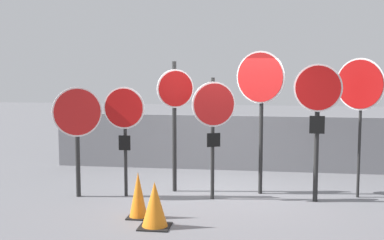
{
  "coord_description": "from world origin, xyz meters",
  "views": [
    {
      "loc": [
        0.88,
        -9.45,
        2.46
      ],
      "look_at": [
        -0.47,
        0.0,
        1.39
      ],
      "focal_mm": 50.0,
      "sensor_mm": 36.0,
      "label": 1
    }
  ],
  "objects_px": {
    "stop_sign_2": "(175,104)",
    "traffic_cone_1": "(138,195)",
    "stop_sign_4": "(260,89)",
    "stop_sign_3": "(214,114)",
    "stop_sign_5": "(318,106)",
    "stop_sign_0": "(77,121)",
    "stop_sign_6": "(360,91)",
    "traffic_cone_0": "(155,205)",
    "stop_sign_1": "(124,117)"
  },
  "relations": [
    {
      "from": "stop_sign_2",
      "to": "traffic_cone_1",
      "type": "xyz_separation_m",
      "value": [
        -0.29,
        -1.73,
        -1.29
      ]
    },
    {
      "from": "stop_sign_4",
      "to": "traffic_cone_1",
      "type": "relative_size",
      "value": 3.61
    },
    {
      "from": "stop_sign_3",
      "to": "stop_sign_5",
      "type": "bearing_deg",
      "value": -20.69
    },
    {
      "from": "stop_sign_2",
      "to": "traffic_cone_1",
      "type": "distance_m",
      "value": 2.18
    },
    {
      "from": "stop_sign_2",
      "to": "stop_sign_5",
      "type": "bearing_deg",
      "value": -37.56
    },
    {
      "from": "traffic_cone_1",
      "to": "stop_sign_2",
      "type": "bearing_deg",
      "value": 80.62
    },
    {
      "from": "stop_sign_5",
      "to": "stop_sign_4",
      "type": "bearing_deg",
      "value": 159.78
    },
    {
      "from": "stop_sign_5",
      "to": "stop_sign_0",
      "type": "bearing_deg",
      "value": -173.13
    },
    {
      "from": "stop_sign_0",
      "to": "stop_sign_3",
      "type": "bearing_deg",
      "value": -25.23
    },
    {
      "from": "stop_sign_3",
      "to": "stop_sign_4",
      "type": "distance_m",
      "value": 1.04
    },
    {
      "from": "stop_sign_6",
      "to": "traffic_cone_0",
      "type": "bearing_deg",
      "value": -110.98
    },
    {
      "from": "stop_sign_1",
      "to": "stop_sign_5",
      "type": "relative_size",
      "value": 0.83
    },
    {
      "from": "stop_sign_0",
      "to": "stop_sign_4",
      "type": "xyz_separation_m",
      "value": [
        3.22,
        0.69,
        0.55
      ]
    },
    {
      "from": "stop_sign_1",
      "to": "stop_sign_3",
      "type": "relative_size",
      "value": 0.92
    },
    {
      "from": "stop_sign_0",
      "to": "stop_sign_3",
      "type": "xyz_separation_m",
      "value": [
        2.42,
        0.17,
        0.13
      ]
    },
    {
      "from": "stop_sign_0",
      "to": "traffic_cone_0",
      "type": "relative_size",
      "value": 2.91
    },
    {
      "from": "stop_sign_3",
      "to": "stop_sign_6",
      "type": "relative_size",
      "value": 0.86
    },
    {
      "from": "traffic_cone_1",
      "to": "stop_sign_1",
      "type": "bearing_deg",
      "value": 113.84
    },
    {
      "from": "stop_sign_3",
      "to": "stop_sign_4",
      "type": "bearing_deg",
      "value": 9.32
    },
    {
      "from": "stop_sign_4",
      "to": "stop_sign_1",
      "type": "bearing_deg",
      "value": -143.76
    },
    {
      "from": "stop_sign_6",
      "to": "traffic_cone_1",
      "type": "bearing_deg",
      "value": -119.07
    },
    {
      "from": "stop_sign_1",
      "to": "traffic_cone_0",
      "type": "xyz_separation_m",
      "value": [
        0.91,
        -1.69,
        -1.11
      ]
    },
    {
      "from": "stop_sign_6",
      "to": "traffic_cone_0",
      "type": "relative_size",
      "value": 3.66
    },
    {
      "from": "stop_sign_1",
      "to": "stop_sign_0",
      "type": "bearing_deg",
      "value": -167.6
    },
    {
      "from": "stop_sign_0",
      "to": "stop_sign_3",
      "type": "height_order",
      "value": "stop_sign_3"
    },
    {
      "from": "stop_sign_0",
      "to": "stop_sign_6",
      "type": "relative_size",
      "value": 0.8
    },
    {
      "from": "stop_sign_5",
      "to": "traffic_cone_1",
      "type": "xyz_separation_m",
      "value": [
        -2.83,
        -1.34,
        -1.32
      ]
    },
    {
      "from": "stop_sign_5",
      "to": "stop_sign_6",
      "type": "relative_size",
      "value": 0.96
    },
    {
      "from": "stop_sign_1",
      "to": "stop_sign_4",
      "type": "xyz_separation_m",
      "value": [
        2.4,
        0.52,
        0.49
      ]
    },
    {
      "from": "stop_sign_1",
      "to": "stop_sign_5",
      "type": "distance_m",
      "value": 3.39
    },
    {
      "from": "stop_sign_2",
      "to": "stop_sign_6",
      "type": "height_order",
      "value": "stop_sign_6"
    },
    {
      "from": "stop_sign_5",
      "to": "traffic_cone_0",
      "type": "bearing_deg",
      "value": -140.93
    },
    {
      "from": "stop_sign_2",
      "to": "stop_sign_4",
      "type": "relative_size",
      "value": 0.93
    },
    {
      "from": "stop_sign_3",
      "to": "stop_sign_6",
      "type": "height_order",
      "value": "stop_sign_6"
    },
    {
      "from": "traffic_cone_0",
      "to": "stop_sign_1",
      "type": "bearing_deg",
      "value": 118.32
    },
    {
      "from": "stop_sign_0",
      "to": "stop_sign_1",
      "type": "height_order",
      "value": "same"
    },
    {
      "from": "stop_sign_2",
      "to": "stop_sign_4",
      "type": "bearing_deg",
      "value": -27.5
    },
    {
      "from": "stop_sign_1",
      "to": "stop_sign_2",
      "type": "relative_size",
      "value": 0.82
    },
    {
      "from": "stop_sign_4",
      "to": "traffic_cone_1",
      "type": "xyz_separation_m",
      "value": [
        -1.85,
        -1.77,
        -1.58
      ]
    },
    {
      "from": "stop_sign_4",
      "to": "stop_sign_6",
      "type": "xyz_separation_m",
      "value": [
        1.74,
        -0.02,
        -0.02
      ]
    },
    {
      "from": "traffic_cone_0",
      "to": "stop_sign_0",
      "type": "bearing_deg",
      "value": 138.59
    },
    {
      "from": "stop_sign_0",
      "to": "stop_sign_1",
      "type": "relative_size",
      "value": 1.0
    },
    {
      "from": "stop_sign_3",
      "to": "stop_sign_4",
      "type": "xyz_separation_m",
      "value": [
        0.8,
        0.52,
        0.41
      ]
    },
    {
      "from": "stop_sign_1",
      "to": "stop_sign_4",
      "type": "bearing_deg",
      "value": 13.2
    },
    {
      "from": "stop_sign_3",
      "to": "stop_sign_6",
      "type": "distance_m",
      "value": 2.62
    },
    {
      "from": "stop_sign_0",
      "to": "stop_sign_5",
      "type": "xyz_separation_m",
      "value": [
        4.2,
        0.26,
        0.29
      ]
    },
    {
      "from": "stop_sign_1",
      "to": "stop_sign_6",
      "type": "bearing_deg",
      "value": 7.85
    },
    {
      "from": "stop_sign_5",
      "to": "stop_sign_1",
      "type": "bearing_deg",
      "value": -175.07
    },
    {
      "from": "stop_sign_4",
      "to": "stop_sign_0",
      "type": "bearing_deg",
      "value": -143.96
    },
    {
      "from": "stop_sign_6",
      "to": "stop_sign_1",
      "type": "bearing_deg",
      "value": -138.14
    }
  ]
}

